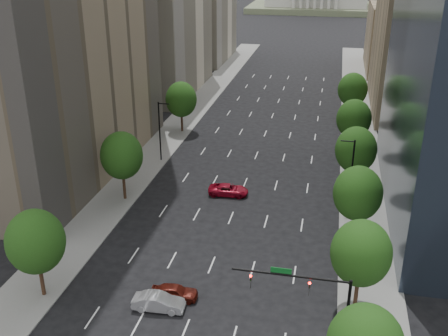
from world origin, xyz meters
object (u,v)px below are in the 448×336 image
Objects in this scene: car_maroon at (174,292)px; car_silver at (159,302)px; car_red_far at (228,190)px; traffic_signal at (316,297)px.

car_silver is (-0.93, -1.73, 0.04)m from car_maroon.
car_silver is 0.91× the size of car_red_far.
car_silver reaches higher than car_maroon.
traffic_signal is 13.95m from car_maroon.
traffic_signal is at bearing -114.46° from car_maroon.
car_maroon is at bearing 174.43° from car_red_far.
car_red_far is (-12.03, 25.93, -4.47)m from traffic_signal.
traffic_signal is 1.79× the size of car_red_far.
car_red_far is at bearing 114.89° from traffic_signal.
car_silver is at bearing 172.31° from car_red_far.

